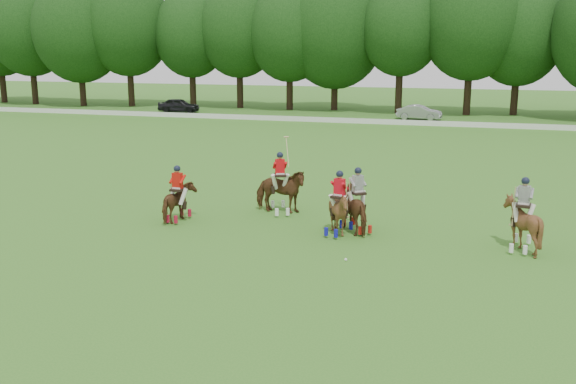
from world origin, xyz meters
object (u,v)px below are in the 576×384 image
(car_left, at_px, (179,105))
(polo_stripe_a, at_px, (357,208))
(polo_stripe_b, at_px, (522,224))
(car_mid, at_px, (419,112))
(polo_red_c, at_px, (339,212))
(polo_red_b, at_px, (280,191))
(polo_ball, at_px, (346,260))
(polo_red_a, at_px, (178,202))

(car_left, xyz_separation_m, polo_stripe_a, (25.69, -37.85, 0.14))
(polo_stripe_a, distance_m, polo_stripe_b, 5.59)
(car_mid, relative_size, polo_red_c, 1.75)
(polo_red_b, distance_m, polo_ball, 6.33)
(polo_red_b, xyz_separation_m, polo_stripe_a, (3.44, -1.69, -0.06))
(car_left, xyz_separation_m, polo_stripe_b, (31.24, -38.45, 0.18))
(car_left, distance_m, car_mid, 24.29)
(polo_stripe_a, height_order, polo_ball, polo_stripe_a)
(polo_red_b, distance_m, polo_stripe_a, 3.83)
(polo_red_b, relative_size, polo_stripe_a, 1.28)
(car_mid, xyz_separation_m, polo_red_c, (0.86, -38.43, 0.16))
(car_mid, xyz_separation_m, polo_ball, (1.69, -41.20, -0.62))
(polo_stripe_b, bearing_deg, polo_red_c, 179.75)
(car_left, distance_m, polo_red_a, 42.83)
(car_mid, height_order, polo_red_b, polo_red_b)
(polo_red_a, xyz_separation_m, polo_red_c, (6.25, 0.01, 0.06))
(car_mid, bearing_deg, polo_red_a, 177.59)
(car_mid, distance_m, polo_red_c, 38.44)
(car_mid, xyz_separation_m, polo_red_b, (-2.04, -36.16, 0.25))
(polo_stripe_a, bearing_deg, car_mid, 92.11)
(car_mid, bearing_deg, polo_red_c, -173.14)
(car_mid, distance_m, polo_ball, 41.24)
(polo_red_a, bearing_deg, polo_stripe_b, -0.06)
(polo_stripe_a, bearing_deg, polo_stripe_b, -6.20)
(car_left, distance_m, polo_stripe_b, 49.55)
(polo_red_a, bearing_deg, polo_red_b, 34.21)
(car_left, distance_m, polo_ball, 48.71)
(polo_red_b, bearing_deg, polo_stripe_b, -14.28)
(polo_stripe_a, xyz_separation_m, polo_ball, (0.30, -3.35, -0.81))
(polo_red_c, xyz_separation_m, polo_stripe_a, (0.54, 0.58, 0.02))
(polo_stripe_b, bearing_deg, polo_red_a, 179.94)
(car_left, height_order, polo_red_b, polo_red_b)
(polo_ball, bearing_deg, polo_red_c, 106.72)
(polo_stripe_a, distance_m, polo_ball, 3.46)
(polo_red_b, bearing_deg, polo_stripe_a, -26.13)
(polo_stripe_a, bearing_deg, car_left, 124.16)
(polo_red_b, bearing_deg, car_mid, 86.77)
(polo_red_a, height_order, polo_ball, polo_red_a)
(car_left, height_order, polo_stripe_b, polo_stripe_b)
(polo_red_a, xyz_separation_m, polo_ball, (7.08, -2.76, -0.73))
(polo_ball, bearing_deg, car_mid, 92.35)
(car_mid, distance_m, polo_red_b, 36.22)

